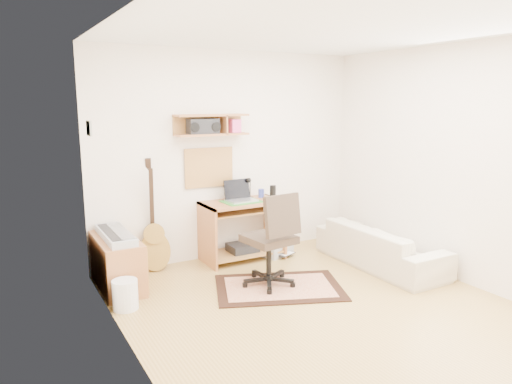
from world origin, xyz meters
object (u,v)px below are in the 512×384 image
printer (275,248)px  sofa (381,239)px  desk (242,230)px  task_chair (269,239)px  cabinet (117,263)px

printer → sofa: (0.90, -0.99, 0.25)m
desk → printer: (0.45, -0.05, -0.29)m
desk → printer: bearing=-6.3°
task_chair → printer: 1.16m
desk → task_chair: bearing=-100.1°
printer → desk: bearing=153.8°
task_chair → printer: bearing=48.0°
task_chair → printer: (0.61, 0.88, -0.44)m
sofa → printer: bearing=42.2°
desk → sofa: size_ratio=0.58×
desk → cabinet: bearing=-173.8°
desk → printer: size_ratio=2.41×
desk → sofa: (1.35, -1.04, -0.04)m
task_chair → cabinet: bearing=145.4°
task_chair → sofa: task_chair is taller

